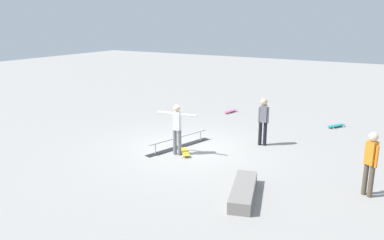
{
  "coord_description": "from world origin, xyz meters",
  "views": [
    {
      "loc": [
        10.25,
        6.26,
        4.14
      ],
      "look_at": [
        -0.02,
        0.16,
        1.0
      ],
      "focal_mm": 36.08,
      "sensor_mm": 36.0,
      "label": 1
    }
  ],
  "objects": [
    {
      "name": "bystander_grey_shirt",
      "position": [
        -1.63,
        1.97,
        0.91
      ],
      "size": [
        0.24,
        0.37,
        1.61
      ],
      "rotation": [
        0.0,
        0.0,
        1.85
      ],
      "color": "black",
      "rests_on": "ground_plane"
    },
    {
      "name": "loose_skateboard_pink",
      "position": [
        -5.33,
        -0.95,
        0.07
      ],
      "size": [
        0.82,
        0.37,
        0.09
      ],
      "rotation": [
        0.0,
        0.0,
        2.94
      ],
      "color": "#E05993",
      "rests_on": "ground_plane"
    },
    {
      "name": "skater_main",
      "position": [
        0.63,
        0.01,
        0.93
      ],
      "size": [
        0.23,
        1.29,
        1.61
      ],
      "rotation": [
        0.0,
        0.0,
        1.69
      ],
      "color": "slate",
      "rests_on": "ground_plane"
    },
    {
      "name": "skateboard_main",
      "position": [
        0.48,
        0.19,
        0.07
      ],
      "size": [
        0.74,
        0.67,
        0.09
      ],
      "rotation": [
        0.0,
        0.0,
        0.71
      ],
      "color": "yellow",
      "rests_on": "ground_plane"
    },
    {
      "name": "bystander_orange_shirt",
      "position": [
        0.74,
        5.52,
        0.9
      ],
      "size": [
        0.26,
        0.35,
        1.59
      ],
      "rotation": [
        0.0,
        0.0,
        4.21
      ],
      "color": "brown",
      "rests_on": "ground_plane"
    },
    {
      "name": "grind_rail",
      "position": [
        -0.02,
        -0.34,
        0.16
      ],
      "size": [
        2.66,
        0.93,
        0.37
      ],
      "rotation": [
        0.0,
        0.0,
        -0.26
      ],
      "color": "black",
      "rests_on": "ground_plane"
    },
    {
      "name": "ground_plane",
      "position": [
        0.0,
        0.0,
        0.0
      ],
      "size": [
        60.0,
        60.0,
        0.0
      ],
      "primitive_type": "plane",
      "color": "gray"
    },
    {
      "name": "skate_ledge",
      "position": [
        2.33,
        2.99,
        0.15
      ],
      "size": [
        1.99,
        1.06,
        0.29
      ],
      "primitive_type": "cube",
      "rotation": [
        0.0,
        0.0,
        0.3
      ],
      "color": "gray",
      "rests_on": "ground_plane"
    },
    {
      "name": "loose_skateboard_teal",
      "position": [
        -5.2,
        3.69,
        0.07
      ],
      "size": [
        0.79,
        0.58,
        0.09
      ],
      "rotation": [
        0.0,
        0.0,
        2.6
      ],
      "color": "teal",
      "rests_on": "ground_plane"
    }
  ]
}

